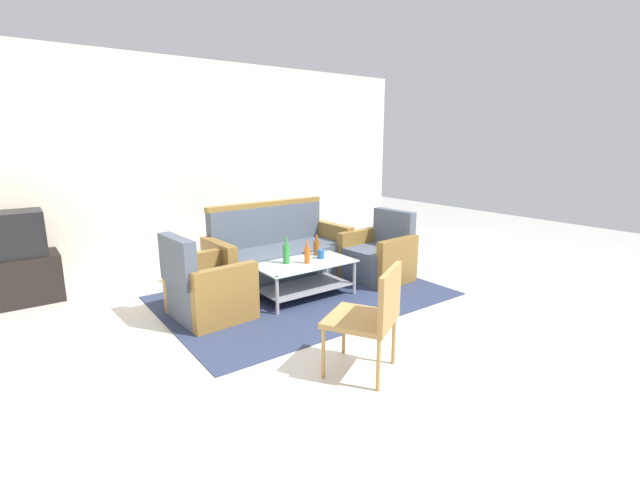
{
  "coord_description": "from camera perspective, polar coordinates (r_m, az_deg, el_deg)",
  "views": [
    {
      "loc": [
        -2.64,
        -3.0,
        1.73
      ],
      "look_at": [
        0.16,
        0.78,
        0.65
      ],
      "focal_mm": 24.53,
      "sensor_mm": 36.0,
      "label": 1
    }
  ],
  "objects": [
    {
      "name": "cup",
      "position": [
        4.98,
        0.1,
        -1.84
      ],
      "size": [
        0.08,
        0.08,
        0.1
      ],
      "primitive_type": "cylinder",
      "color": "#2659A5",
      "rests_on": "coffee_table"
    },
    {
      "name": "armchair_left",
      "position": [
        4.48,
        -14.56,
        -6.3
      ],
      "size": [
        0.75,
        0.81,
        0.85
      ],
      "rotation": [
        0.0,
        0.0,
        -1.5
      ],
      "color": "#4C5666",
      "rests_on": "rug"
    },
    {
      "name": "wicker_chair",
      "position": [
        3.28,
        6.83,
        -9.32
      ],
      "size": [
        0.65,
        0.65,
        0.84
      ],
      "rotation": [
        0.0,
        0.0,
        0.52
      ],
      "color": "#AD844C",
      "rests_on": "ground"
    },
    {
      "name": "armchair_right",
      "position": [
        5.56,
        7.68,
        -2.24
      ],
      "size": [
        0.75,
        0.81,
        0.85
      ],
      "rotation": [
        0.0,
        0.0,
        1.65
      ],
      "color": "#4C5666",
      "rests_on": "rug"
    },
    {
      "name": "television",
      "position": [
        5.64,
        -35.29,
        0.62
      ],
      "size": [
        0.61,
        0.46,
        0.48
      ],
      "rotation": [
        0.0,
        0.0,
        3.13
      ],
      "color": "black",
      "rests_on": "tv_stand"
    },
    {
      "name": "rug",
      "position": [
        5.01,
        -2.11,
        -7.24
      ],
      "size": [
        3.05,
        2.12,
        0.01
      ],
      "primitive_type": "cube",
      "color": "#2D3856",
      "rests_on": "ground"
    },
    {
      "name": "bottle_brown",
      "position": [
        5.11,
        -0.44,
        -0.97
      ],
      "size": [
        0.08,
        0.08,
        0.24
      ],
      "color": "brown",
      "rests_on": "coffee_table"
    },
    {
      "name": "bottle_green",
      "position": [
        4.78,
        -4.43,
        -1.73
      ],
      "size": [
        0.07,
        0.07,
        0.3
      ],
      "color": "#2D8C38",
      "rests_on": "coffee_table"
    },
    {
      "name": "ground_plane",
      "position": [
        4.35,
        4.51,
        -10.53
      ],
      "size": [
        14.0,
        14.0,
        0.0
      ],
      "primitive_type": "plane",
      "color": "beige"
    },
    {
      "name": "tv_stand",
      "position": [
        5.74,
        -34.64,
        -4.26
      ],
      "size": [
        0.8,
        0.5,
        0.52
      ],
      "primitive_type": "cube",
      "color": "black",
      "rests_on": "ground"
    },
    {
      "name": "coffee_table",
      "position": [
        4.87,
        -2.06,
        -4.5
      ],
      "size": [
        1.1,
        0.6,
        0.4
      ],
      "color": "silver",
      "rests_on": "rug"
    },
    {
      "name": "wall_back",
      "position": [
        6.62,
        -13.14,
        9.75
      ],
      "size": [
        6.52,
        0.12,
        2.8
      ],
      "color": "silver",
      "rests_on": "ground"
    },
    {
      "name": "bottle_orange",
      "position": [
        4.78,
        -1.68,
        -1.92
      ],
      "size": [
        0.06,
        0.06,
        0.26
      ],
      "color": "#D85919",
      "rests_on": "coffee_table"
    },
    {
      "name": "couch",
      "position": [
        5.49,
        -5.33,
        -2.06
      ],
      "size": [
        1.82,
        0.8,
        0.96
      ],
      "rotation": [
        0.0,
        0.0,
        3.18
      ],
      "color": "#4C5666",
      "rests_on": "rug"
    }
  ]
}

